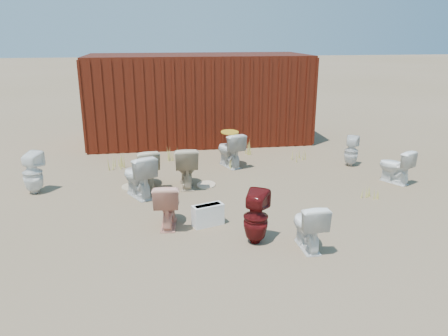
{
  "coord_description": "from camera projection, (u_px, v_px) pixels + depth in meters",
  "views": [
    {
      "loc": [
        -1.22,
        -7.11,
        2.99
      ],
      "look_at": [
        0.0,
        0.6,
        0.55
      ],
      "focal_mm": 35.0,
      "sensor_mm": 36.0,
      "label": 1
    }
  ],
  "objects": [
    {
      "name": "shipping_container",
      "position": [
        199.0,
        98.0,
        12.32
      ],
      "size": [
        6.0,
        2.4,
        2.4
      ],
      "primitive_type": "cube",
      "color": "#44140B",
      "rests_on": "ground"
    },
    {
      "name": "weed_clump_b",
      "position": [
        234.0,
        162.0,
        10.01
      ],
      "size": [
        0.32,
        0.32,
        0.28
      ],
      "primitive_type": "cone",
      "color": "#BAAE4A",
      "rests_on": "ground"
    },
    {
      "name": "weed_clump_c",
      "position": [
        301.0,
        154.0,
        10.57
      ],
      "size": [
        0.36,
        0.36,
        0.32
      ],
      "primitive_type": "cone",
      "color": "#BAAE4A",
      "rests_on": "ground"
    },
    {
      "name": "loose_lid_far",
      "position": [
        131.0,
        187.0,
        8.75
      ],
      "size": [
        0.44,
        0.53,
        0.02
      ],
      "primitive_type": "ellipsoid",
      "rotation": [
        0.0,
        0.0,
        0.19
      ],
      "color": "#BEAD8A",
      "rests_on": "ground"
    },
    {
      "name": "toilet_back_yellowlid",
      "position": [
        230.0,
        150.0,
        10.03
      ],
      "size": [
        0.69,
        0.89,
        0.8
      ],
      "primitive_type": "imported",
      "rotation": [
        0.0,
        0.0,
        3.5
      ],
      "color": "silver",
      "rests_on": "ground"
    },
    {
      "name": "toilet_front_c",
      "position": [
        308.0,
        225.0,
        6.22
      ],
      "size": [
        0.41,
        0.7,
        0.7
      ],
      "primitive_type": "imported",
      "rotation": [
        0.0,
        0.0,
        3.17
      ],
      "color": "white",
      "rests_on": "ground"
    },
    {
      "name": "toilet_front_a",
      "position": [
        138.0,
        176.0,
        8.17
      ],
      "size": [
        0.78,
        0.93,
        0.82
      ],
      "primitive_type": "imported",
      "rotation": [
        0.0,
        0.0,
        3.63
      ],
      "color": "silver",
      "rests_on": "ground"
    },
    {
      "name": "loose_lid_near",
      "position": [
        206.0,
        185.0,
        8.88
      ],
      "size": [
        0.51,
        0.59,
        0.02
      ],
      "primitive_type": "ellipsoid",
      "rotation": [
        0.0,
        0.0,
        -0.31
      ],
      "color": "beige",
      "rests_on": "ground"
    },
    {
      "name": "weed_clump_d",
      "position": [
        172.0,
        154.0,
        10.6
      ],
      "size": [
        0.3,
        0.3,
        0.29
      ],
      "primitive_type": "cone",
      "color": "#BAAE4A",
      "rests_on": "ground"
    },
    {
      "name": "ground",
      "position": [
        229.0,
        207.0,
        7.77
      ],
      "size": [
        100.0,
        100.0,
        0.0
      ],
      "primitive_type": "plane",
      "color": "brown",
      "rests_on": "ground"
    },
    {
      "name": "weed_clump_e",
      "position": [
        250.0,
        147.0,
        11.19
      ],
      "size": [
        0.34,
        0.34,
        0.32
      ],
      "primitive_type": "cone",
      "color": "#BAAE4A",
      "rests_on": "ground"
    },
    {
      "name": "loose_tank",
      "position": [
        208.0,
        215.0,
        7.01
      ],
      "size": [
        0.54,
        0.35,
        0.35
      ],
      "primitive_type": "cube",
      "rotation": [
        0.0,
        0.0,
        0.32
      ],
      "color": "white",
      "rests_on": "ground"
    },
    {
      "name": "toilet_back_beige_right",
      "position": [
        186.0,
        166.0,
        8.72
      ],
      "size": [
        0.49,
        0.83,
        0.83
      ],
      "primitive_type": "imported",
      "rotation": [
        0.0,
        0.0,
        3.11
      ],
      "color": "#C6B290",
      "rests_on": "ground"
    },
    {
      "name": "yellow_lid",
      "position": [
        230.0,
        132.0,
        9.9
      ],
      "size": [
        0.41,
        0.51,
        0.02
      ],
      "primitive_type": "ellipsoid",
      "color": "gold",
      "rests_on": "toilet_back_yellowlid"
    },
    {
      "name": "weed_clump_a",
      "position": [
        117.0,
        161.0,
        9.95
      ],
      "size": [
        0.36,
        0.36,
        0.34
      ],
      "primitive_type": "cone",
      "color": "#BAAE4A",
      "rests_on": "ground"
    },
    {
      "name": "weed_clump_f",
      "position": [
        370.0,
        193.0,
        8.16
      ],
      "size": [
        0.28,
        0.28,
        0.22
      ],
      "primitive_type": "cone",
      "color": "#BAAE4A",
      "rests_on": "ground"
    },
    {
      "name": "toilet_back_e",
      "position": [
        351.0,
        151.0,
        10.09
      ],
      "size": [
        0.44,
        0.44,
        0.7
      ],
      "primitive_type": "imported",
      "rotation": [
        0.0,
        0.0,
        2.56
      ],
      "color": "silver",
      "rests_on": "ground"
    },
    {
      "name": "toilet_front_e",
      "position": [
        395.0,
        166.0,
        8.96
      ],
      "size": [
        0.68,
        0.8,
        0.71
      ],
      "primitive_type": "imported",
      "rotation": [
        0.0,
        0.0,
        3.65
      ],
      "color": "white",
      "rests_on": "ground"
    },
    {
      "name": "toilet_back_beige_left",
      "position": [
        147.0,
        168.0,
        8.72
      ],
      "size": [
        0.57,
        0.84,
        0.79
      ],
      "primitive_type": "imported",
      "rotation": [
        0.0,
        0.0,
        3.33
      ],
      "color": "beige",
      "rests_on": "ground"
    },
    {
      "name": "toilet_front_maroon",
      "position": [
        256.0,
        217.0,
        6.36
      ],
      "size": [
        0.5,
        0.5,
        0.81
      ],
      "primitive_type": "imported",
      "rotation": [
        0.0,
        0.0,
        2.62
      ],
      "color": "#540E0F",
      "rests_on": "ground"
    },
    {
      "name": "toilet_back_a",
      "position": [
        33.0,
        173.0,
        8.34
      ],
      "size": [
        0.49,
        0.49,
        0.82
      ],
      "primitive_type": "imported",
      "rotation": [
        0.0,
        0.0,
        2.72
      ],
      "color": "white",
      "rests_on": "ground"
    },
    {
      "name": "toilet_front_pink",
      "position": [
        167.0,
        204.0,
        6.94
      ],
      "size": [
        0.48,
        0.76,
        0.74
      ],
      "primitive_type": "imported",
      "rotation": [
        0.0,
        0.0,
        3.04
      ],
      "color": "#EC9F88",
      "rests_on": "ground"
    }
  ]
}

